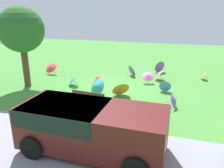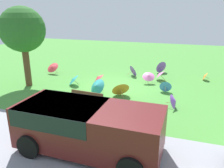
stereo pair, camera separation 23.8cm
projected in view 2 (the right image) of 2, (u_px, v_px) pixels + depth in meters
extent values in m
plane|color=#478C38|center=(115.00, 87.00, 13.41)|extent=(40.00, 40.00, 0.00)
cube|color=gray|center=(56.00, 146.00, 7.51)|extent=(40.00, 3.60, 0.01)
cube|color=#591919|center=(89.00, 127.00, 7.05)|extent=(4.62, 1.96, 1.35)
cube|color=black|center=(63.00, 111.00, 7.21)|extent=(2.60, 1.95, 0.55)
cylinder|color=black|center=(29.00, 146.00, 6.85)|extent=(0.76, 0.23, 0.76)
cylinder|color=black|center=(62.00, 119.00, 8.55)|extent=(0.76, 0.23, 0.76)
cylinder|color=black|center=(145.00, 134.00, 7.55)|extent=(0.76, 0.23, 0.76)
cube|color=brown|center=(89.00, 100.00, 10.27)|extent=(1.63, 0.57, 0.05)
cube|color=brown|center=(87.00, 96.00, 10.02)|extent=(1.60, 0.24, 0.45)
cube|color=black|center=(77.00, 102.00, 10.57)|extent=(0.11, 0.41, 0.45)
cube|color=black|center=(102.00, 106.00, 10.10)|extent=(0.11, 0.41, 0.45)
cylinder|color=brown|center=(27.00, 65.00, 13.24)|extent=(0.37, 0.37, 2.58)
sphere|color=#286023|center=(22.00, 29.00, 12.59)|extent=(2.57, 2.57, 2.57)
cylinder|color=tan|center=(169.00, 102.00, 10.45)|extent=(0.33, 0.07, 0.15)
cone|color=purple|center=(174.00, 101.00, 10.32)|extent=(0.48, 0.74, 0.70)
sphere|color=tan|center=(176.00, 101.00, 10.28)|extent=(0.05, 0.04, 0.05)
cylinder|color=tan|center=(163.00, 78.00, 14.50)|extent=(0.38, 0.09, 0.37)
cone|color=pink|center=(160.00, 74.00, 14.54)|extent=(0.75, 0.84, 0.64)
sphere|color=tan|center=(159.00, 73.00, 14.55)|extent=(0.06, 0.04, 0.05)
cylinder|color=tan|center=(101.00, 89.00, 12.32)|extent=(0.23, 0.39, 0.31)
cone|color=teal|center=(96.00, 86.00, 12.06)|extent=(1.16, 1.07, 0.90)
sphere|color=tan|center=(95.00, 86.00, 11.99)|extent=(0.06, 0.06, 0.05)
cylinder|color=tan|center=(101.00, 81.00, 13.88)|extent=(0.29, 0.10, 0.36)
cone|color=#D8383F|center=(98.00, 77.00, 13.81)|extent=(0.83, 0.87, 0.57)
sphere|color=tan|center=(97.00, 76.00, 13.80)|extent=(0.06, 0.05, 0.05)
cylinder|color=tan|center=(77.00, 83.00, 13.62)|extent=(0.33, 0.15, 0.34)
cone|color=teal|center=(73.00, 79.00, 13.55)|extent=(0.91, 0.99, 0.67)
sphere|color=tan|center=(72.00, 79.00, 13.53)|extent=(0.06, 0.05, 0.05)
cylinder|color=tan|center=(55.00, 70.00, 16.25)|extent=(0.12, 0.39, 0.46)
cone|color=#D8383F|center=(52.00, 67.00, 15.98)|extent=(1.01, 0.92, 0.66)
sphere|color=tan|center=(52.00, 66.00, 15.93)|extent=(0.05, 0.06, 0.05)
cylinder|color=tan|center=(148.00, 79.00, 14.06)|extent=(0.10, 0.28, 0.45)
cone|color=pink|center=(149.00, 76.00, 13.80)|extent=(0.91, 0.89, 0.53)
sphere|color=tan|center=(149.00, 75.00, 13.74)|extent=(0.05, 0.06, 0.05)
cylinder|color=tan|center=(130.00, 73.00, 15.42)|extent=(0.38, 0.34, 0.23)
cone|color=purple|center=(134.00, 70.00, 15.49)|extent=(0.86, 0.88, 0.78)
sphere|color=tan|center=(135.00, 70.00, 15.51)|extent=(0.06, 0.06, 0.05)
cylinder|color=tan|center=(163.00, 69.00, 16.11)|extent=(0.41, 0.40, 0.16)
cone|color=purple|center=(160.00, 67.00, 16.39)|extent=(0.89, 0.90, 0.88)
sphere|color=tan|center=(160.00, 66.00, 16.46)|extent=(0.06, 0.06, 0.04)
cylinder|color=tan|center=(122.00, 94.00, 11.60)|extent=(0.31, 0.43, 0.37)
cone|color=orange|center=(120.00, 88.00, 11.81)|extent=(1.16, 1.10, 0.87)
sphere|color=tan|center=(120.00, 87.00, 11.86)|extent=(0.06, 0.06, 0.05)
cylinder|color=tan|center=(165.00, 89.00, 12.26)|extent=(0.05, 0.36, 0.13)
cone|color=#4C8CE5|center=(166.00, 86.00, 12.44)|extent=(0.68, 0.35, 0.66)
sphere|color=tan|center=(166.00, 86.00, 12.48)|extent=(0.04, 0.05, 0.04)
cylinder|color=tan|center=(207.00, 78.00, 14.54)|extent=(0.28, 0.06, 0.16)
cone|color=orange|center=(204.00, 76.00, 14.59)|extent=(0.41, 0.61, 0.56)
sphere|color=tan|center=(204.00, 76.00, 14.60)|extent=(0.05, 0.04, 0.05)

